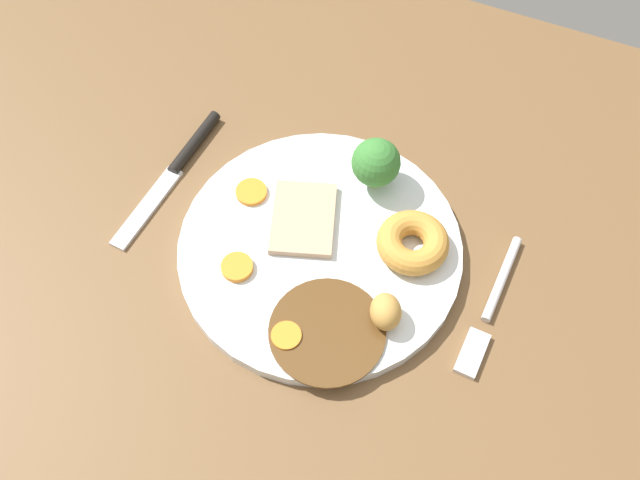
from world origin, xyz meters
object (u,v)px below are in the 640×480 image
(carrot_coin_back, at_px, (237,267))
(meat_slice_main, at_px, (303,218))
(fork, at_px, (490,308))
(roast_potato_left, at_px, (386,312))
(knife, at_px, (178,166))
(carrot_coin_side, at_px, (251,192))
(broccoli_floret, at_px, (376,163))
(dinner_plate, at_px, (320,249))
(carrot_coin_front, at_px, (284,335))
(yorkshire_pudding, at_px, (413,243))

(carrot_coin_back, bearing_deg, meat_slice_main, -115.83)
(carrot_coin_back, height_order, fork, carrot_coin_back)
(roast_potato_left, relative_size, knife, 0.19)
(roast_potato_left, relative_size, carrot_coin_side, 1.11)
(roast_potato_left, relative_size, broccoli_floret, 0.61)
(dinner_plate, height_order, broccoli_floret, broccoli_floret)
(carrot_coin_front, relative_size, broccoli_floret, 0.48)
(carrot_coin_front, height_order, carrot_coin_side, same)
(yorkshire_pudding, bearing_deg, fork, 164.02)
(carrot_coin_side, distance_m, broccoli_floret, 0.13)
(carrot_coin_front, distance_m, fork, 0.19)
(meat_slice_main, height_order, roast_potato_left, roast_potato_left)
(meat_slice_main, relative_size, yorkshire_pudding, 1.19)
(dinner_plate, bearing_deg, broccoli_floret, -102.99)
(yorkshire_pudding, height_order, carrot_coin_side, yorkshire_pudding)
(yorkshire_pudding, relative_size, broccoli_floret, 1.21)
(roast_potato_left, xyz_separation_m, carrot_coin_front, (0.08, 0.05, -0.01))
(carrot_coin_side, height_order, fork, carrot_coin_side)
(yorkshire_pudding, distance_m, carrot_coin_side, 0.17)
(yorkshire_pudding, xyz_separation_m, carrot_coin_side, (0.17, 0.00, -0.01))
(meat_slice_main, xyz_separation_m, fork, (-0.19, 0.01, -0.01))
(fork, relative_size, knife, 0.82)
(dinner_plate, bearing_deg, yorkshire_pudding, -159.41)
(yorkshire_pudding, xyz_separation_m, carrot_coin_back, (0.14, 0.08, -0.01))
(yorkshire_pudding, xyz_separation_m, carrot_coin_front, (0.07, 0.13, -0.01))
(meat_slice_main, bearing_deg, yorkshire_pudding, -173.90)
(broccoli_floret, bearing_deg, carrot_coin_side, 29.85)
(yorkshire_pudding, relative_size, carrot_coin_front, 2.52)
(carrot_coin_front, bearing_deg, fork, -147.23)
(yorkshire_pudding, relative_size, fork, 0.45)
(yorkshire_pudding, height_order, carrot_coin_back, yorkshire_pudding)
(meat_slice_main, distance_m, knife, 0.15)
(yorkshire_pudding, relative_size, knife, 0.37)
(carrot_coin_front, distance_m, knife, 0.23)
(fork, bearing_deg, carrot_coin_side, -92.44)
(dinner_plate, xyz_separation_m, carrot_coin_front, (-0.01, 0.10, 0.01))
(carrot_coin_front, distance_m, broccoli_floret, 0.19)
(carrot_coin_back, xyz_separation_m, knife, (0.11, -0.09, -0.01))
(carrot_coin_side, bearing_deg, roast_potato_left, 156.06)
(dinner_plate, height_order, carrot_coin_front, carrot_coin_front)
(carrot_coin_side, distance_m, knife, 0.09)
(carrot_coin_back, bearing_deg, knife, -37.55)
(meat_slice_main, height_order, carrot_coin_side, meat_slice_main)
(carrot_coin_back, distance_m, carrot_coin_side, 0.09)
(dinner_plate, height_order, fork, dinner_plate)
(roast_potato_left, relative_size, carrot_coin_front, 1.27)
(carrot_coin_side, xyz_separation_m, knife, (0.09, -0.01, -0.01))
(carrot_coin_side, distance_m, fork, 0.26)
(yorkshire_pudding, relative_size, roast_potato_left, 1.99)
(dinner_plate, relative_size, carrot_coin_back, 9.03)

